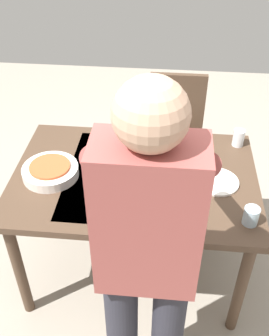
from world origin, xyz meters
TOP-DOWN VIEW (x-y plane):
  - ground_plane at (0.00, 0.00)m, footprint 6.00×6.00m
  - dining_table at (0.00, 0.00)m, footprint 1.32×0.90m
  - chair_near at (-0.22, -0.83)m, footprint 0.40×0.40m
  - person_server at (-0.12, 0.71)m, footprint 0.42×0.61m
  - wine_bottle at (-0.26, -0.13)m, footprint 0.07×0.07m
  - wine_glass_left at (-0.13, -0.22)m, footprint 0.07×0.07m
  - wine_glass_right at (-0.16, 0.36)m, footprint 0.07×0.07m
  - water_cup_near_left at (-0.13, 0.00)m, footprint 0.07×0.07m
  - water_cup_near_right at (-0.58, -0.34)m, footprint 0.07×0.07m
  - water_cup_far_left at (-0.23, -0.29)m, footprint 0.06×0.06m
  - water_cup_far_right at (-0.57, 0.30)m, footprint 0.07×0.07m
  - serving_bowl_pasta at (0.45, 0.05)m, footprint 0.30×0.30m
  - side_bowl_salad at (0.13, -0.30)m, footprint 0.18×0.18m
  - dinner_plate_near at (-0.44, 0.02)m, footprint 0.23×0.23m
  - table_knife at (0.11, 0.06)m, footprint 0.05×0.20m

SIDE VIEW (x-z plane):
  - ground_plane at x=0.00m, z-range 0.00..0.00m
  - chair_near at x=-0.22m, z-range 0.07..0.98m
  - dining_table at x=0.00m, z-range 0.29..1.05m
  - table_knife at x=0.11m, z-range 0.76..0.76m
  - dinner_plate_near at x=-0.44m, z-range 0.76..0.77m
  - serving_bowl_pasta at x=0.45m, z-range 0.76..0.83m
  - side_bowl_salad at x=0.13m, z-range 0.76..0.83m
  - water_cup_near_left at x=-0.13m, z-range 0.76..0.85m
  - water_cup_far_left at x=-0.23m, z-range 0.76..0.85m
  - water_cup_far_right at x=-0.57m, z-range 0.76..0.85m
  - water_cup_near_right at x=-0.58m, z-range 0.76..0.86m
  - wine_glass_left at x=-0.13m, z-range 0.79..0.94m
  - wine_glass_right at x=-0.16m, z-range 0.79..0.94m
  - wine_bottle at x=-0.26m, z-range 0.72..1.02m
  - person_server at x=-0.12m, z-range 0.12..1.81m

